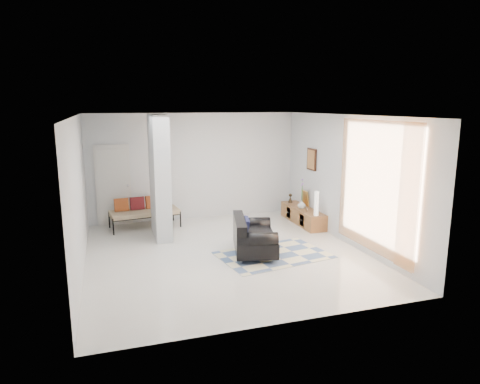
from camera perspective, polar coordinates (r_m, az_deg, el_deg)
name	(u,v)px	position (r m, az deg, el deg)	size (l,w,h in m)	color
floor	(226,254)	(8.89, -1.90, -8.21)	(6.00, 6.00, 0.00)	beige
ceiling	(225,116)	(8.37, -2.03, 10.15)	(6.00, 6.00, 0.00)	white
wall_back	(195,166)	(11.40, -6.04, 3.41)	(6.00, 6.00, 0.00)	silver
wall_front	(286,227)	(5.76, 6.12, -4.68)	(6.00, 6.00, 0.00)	silver
wall_left	(78,195)	(8.23, -20.73, -0.44)	(6.00, 6.00, 0.00)	silver
wall_right	(347,180)	(9.61, 14.03, 1.61)	(6.00, 6.00, 0.00)	silver
partition_column	(160,177)	(9.86, -10.67, 1.99)	(0.35, 1.20, 2.80)	silver
hallway_door	(113,185)	(11.20, -16.54, 0.87)	(0.85, 0.06, 2.04)	silver
curtain	(375,187)	(8.62, 17.57, 0.62)	(2.55, 2.55, 0.00)	orange
wall_art	(312,159)	(10.97, 9.53, 4.31)	(0.04, 0.45, 0.55)	black
media_console	(303,215)	(11.15, 8.36, -3.10)	(0.45, 1.81, 0.80)	brown
loveseat	(252,237)	(8.76, 1.59, -5.98)	(1.11, 1.54, 0.76)	silver
daybed	(143,211)	(10.88, -12.77, -2.48)	(1.73, 0.90, 0.77)	black
area_rug	(273,255)	(8.82, 4.49, -8.36)	(2.15, 1.43, 0.01)	beige
cylinder_lamp	(316,203)	(10.37, 10.16, -1.50)	(0.11, 0.11, 0.59)	white
bronze_figurine	(290,198)	(11.66, 6.73, -0.82)	(0.12, 0.12, 0.24)	black
vase	(302,204)	(11.04, 8.23, -1.65)	(0.20, 0.20, 0.21)	silver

